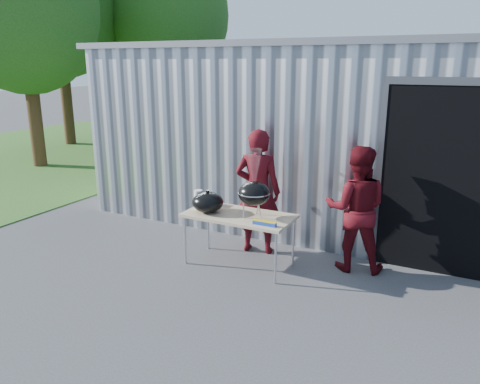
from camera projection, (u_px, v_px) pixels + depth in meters
The scene contains 13 objects.
ground at pixel (188, 278), 6.23m from camera, with size 80.00×80.00×0.00m, color #3F3F41.
building at pixel (351, 126), 9.35m from camera, with size 8.20×6.20×3.10m.
grass_patch at pixel (59, 150), 15.33m from camera, with size 10.00×12.00×0.02m, color #2D591E.
tree_left at pixel (22, 7), 11.86m from camera, with size 3.82×3.82×6.33m.
tree_far at pixel (170, 16), 15.66m from camera, with size 3.96×3.96×6.56m.
folding_table at pixel (239, 217), 6.45m from camera, with size 1.50×0.75×0.75m.
kettle_grill at pixel (254, 187), 6.21m from camera, with size 0.44×0.44×0.94m.
grill_lid at pixel (208, 202), 6.51m from camera, with size 0.44×0.44×0.32m.
paper_towels at pixel (198, 200), 6.64m from camera, with size 0.12×0.12×0.28m, color white.
white_tub at pixel (212, 202), 6.84m from camera, with size 0.20×0.15×0.10m, color white.
foil_box at pixel (264, 223), 6.00m from camera, with size 0.32×0.06×0.06m.
person_cook at pixel (258, 192), 6.90m from camera, with size 0.68×0.45×1.86m, color #48090F.
person_bystander at pixel (356, 209), 6.31m from camera, with size 0.84×0.65×1.73m, color #48090F.
Camera 1 is at (3.22, -4.76, 2.77)m, focal length 35.00 mm.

